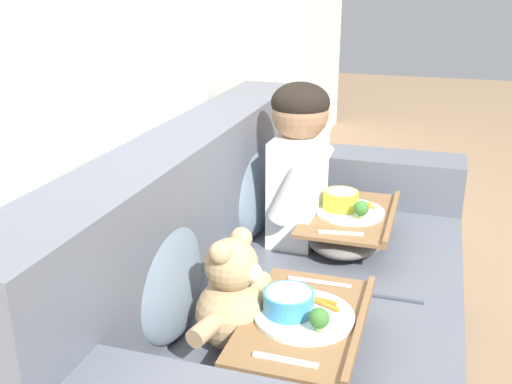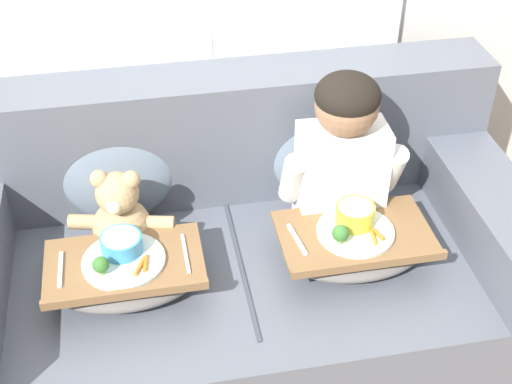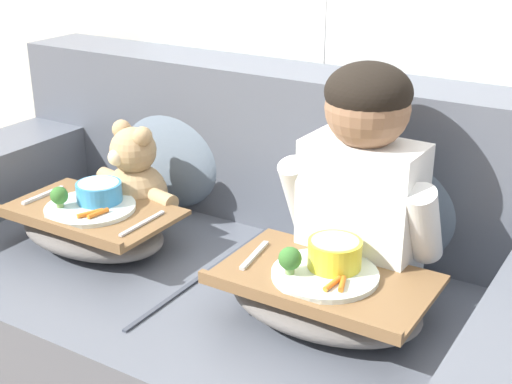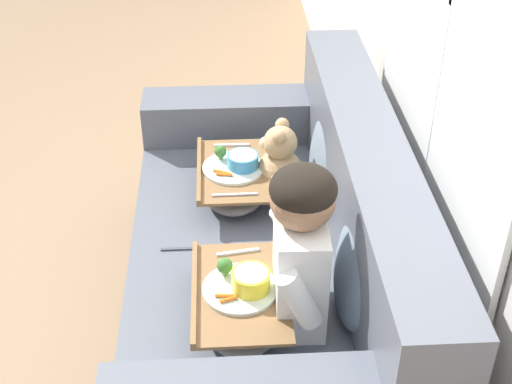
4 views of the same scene
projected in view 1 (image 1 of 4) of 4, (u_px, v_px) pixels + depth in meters
name	position (u px, v px, depth m)	size (l,w,h in m)	color
couch	(280.00, 317.00, 1.86)	(1.83, 0.94, 0.90)	#565B66
throw_pillow_behind_child	(247.00, 181.00, 2.13)	(0.40, 0.19, 0.42)	slate
throw_pillow_behind_teddy	(162.00, 267.00, 1.50)	(0.39, 0.19, 0.40)	slate
child_figure	(299.00, 155.00, 2.04)	(0.39, 0.20, 0.55)	white
teddy_bear	(233.00, 300.00, 1.47)	(0.33, 0.24, 0.30)	tan
lap_tray_child	(349.00, 225.00, 2.07)	(0.47, 0.30, 0.19)	slate
lap_tray_teddy	(303.00, 334.00, 1.44)	(0.46, 0.28, 0.18)	slate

